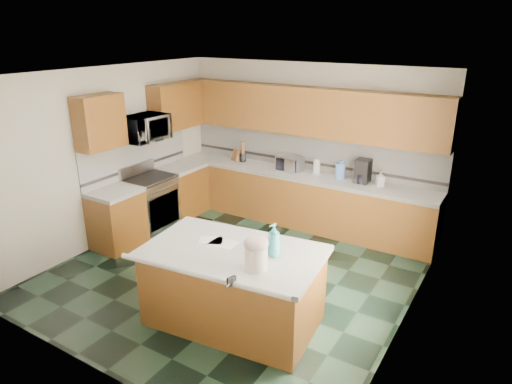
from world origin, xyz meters
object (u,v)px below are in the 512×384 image
Objects in this scene: coffee_maker at (363,171)px; soap_bottle_island at (274,240)px; knife_block at (237,155)px; treat_jar at (256,258)px; island_top at (233,252)px; toaster_oven at (290,163)px; island_base at (234,288)px.

soap_bottle_island is at bearing -89.54° from coffee_maker.
treat_jar is at bearing -38.39° from knife_block.
coffee_maker reaches higher than island_top.
toaster_oven is (-1.29, 2.83, -0.06)m from soap_bottle_island.
island_base is 0.78m from treat_jar.
toaster_oven is (-1.27, 3.17, 0.00)m from treat_jar.
island_top is 3.02m from coffee_maker.
treat_jar is 3.42m from toaster_oven.
island_top reaches higher than island_base.
coffee_maker is at bearing 19.85° from toaster_oven.
knife_block is 1.09m from toaster_oven.
island_base is at bearing -98.07° from coffee_maker.
island_top is 0.51m from treat_jar.
soap_bottle_island is at bearing -35.05° from knife_block.
coffee_maker reaches higher than soap_bottle_island.
coffee_maker is at bearing 72.43° from treat_jar.
coffee_maker reaches higher than knife_block.
soap_bottle_island is at bearing 70.14° from treat_jar.
soap_bottle_island is (0.01, 0.34, 0.06)m from treat_jar.
coffee_maker is at bearing 75.21° from island_top.
island_top is at bearing -55.65° from toaster_oven.
knife_block is (-1.93, 2.95, 0.14)m from island_top.
coffee_maker reaches higher than island_base.
soap_bottle_island is (0.45, 0.13, 0.21)m from island_top.
soap_bottle_island is 2.86m from coffee_maker.
island_top is 5.27× the size of coffee_maker.
island_top is (0.00, 0.00, 0.46)m from island_base.
island_top is 5.32× the size of soap_bottle_island.
soap_bottle_island reaches higher than treat_jar.
coffee_maker is (2.36, 0.03, 0.08)m from knife_block.
knife_block reaches higher than island_base.
toaster_oven is at bearing 14.91° from knife_block.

